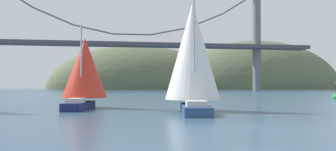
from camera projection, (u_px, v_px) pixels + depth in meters
name	position (u px, v px, depth m)	size (l,w,h in m)	color
ground_plane	(252.00, 127.00, 17.28)	(360.00, 360.00, 0.00)	#385670
headland_center	(137.00, 89.00, 151.19)	(76.06, 44.00, 38.04)	#5B6647
headland_right	(257.00, 89.00, 160.32)	(79.95, 44.00, 44.55)	#5B6647
suspension_bridge	(132.00, 42.00, 111.33)	(120.61, 6.00, 33.51)	slate
sailboat_scarlet_sail	(84.00, 70.00, 31.06)	(4.63, 7.01, 7.26)	#191E4C
sailboat_white_mainsail	(193.00, 54.00, 27.67)	(5.03, 8.37, 9.67)	navy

